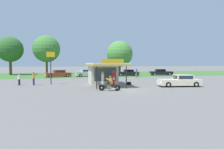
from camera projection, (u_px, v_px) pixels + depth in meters
name	position (u px, v px, depth m)	size (l,w,h in m)	color
ground_plane	(127.00, 90.00, 21.03)	(300.00, 300.00, 0.00)	slate
grass_verge_strip	(91.00, 74.00, 50.13)	(120.00, 24.00, 0.01)	#3D6B2D
service_station_kiosk	(103.00, 72.00, 26.40)	(4.33, 7.80, 3.36)	beige
gas_pump_nearside	(103.00, 80.00, 23.39)	(0.44, 0.44, 1.89)	slate
gas_pump_offside	(113.00, 79.00, 23.71)	(0.44, 0.44, 2.01)	slate
motorcycle_with_rider	(110.00, 85.00, 20.22)	(2.22, 0.94, 1.58)	black
featured_classic_sedan	(180.00, 81.00, 24.01)	(5.45, 2.76, 1.45)	beige
parked_car_back_row_centre_left	(127.00, 73.00, 43.89)	(5.36, 2.41, 1.45)	black
parked_car_second_row_spare	(87.00, 73.00, 42.38)	(5.37, 2.57, 1.54)	#B7B7BC
parked_car_back_row_far_left	(161.00, 72.00, 46.41)	(5.72, 3.05, 1.45)	black
parked_car_back_row_far_right	(58.00, 74.00, 40.51)	(5.61, 3.08, 1.47)	#993819
bystander_chatting_near_pumps	(34.00, 78.00, 25.35)	(0.39, 0.39, 1.76)	#2D3351
bystander_leaning_by_kiosk	(19.00, 79.00, 25.27)	(0.34, 0.34, 1.55)	black
bystander_standing_back_lot	(137.00, 73.00, 39.48)	(0.38, 0.38, 1.72)	brown
tree_oak_right	(47.00, 49.00, 49.02)	(6.78, 6.78, 9.91)	brown
tree_oak_left	(10.00, 50.00, 47.35)	(6.23, 6.23, 9.42)	brown
tree_oak_distant_spare	(120.00, 54.00, 53.92)	(7.26, 7.26, 9.14)	brown
roadside_pole_sign	(51.00, 62.00, 26.32)	(1.10, 0.12, 4.43)	black
spare_tire_stack	(129.00, 83.00, 25.93)	(0.60, 0.60, 0.36)	black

